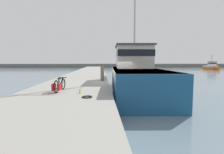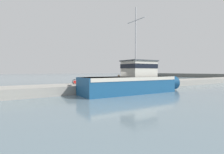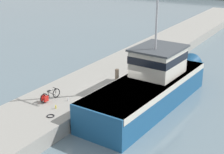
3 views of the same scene
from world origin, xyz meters
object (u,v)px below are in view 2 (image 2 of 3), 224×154
mooring_post (119,79)px  water_bottle_on_curb (86,84)px  bicycle_touring (77,82)px  fishing_boat_main (134,81)px  water_bottle_by_bike (76,84)px

mooring_post → water_bottle_on_curb: (-1.21, -4.11, -0.48)m
bicycle_touring → mooring_post: (2.29, 4.76, 0.27)m
bicycle_touring → water_bottle_on_curb: 1.28m
fishing_boat_main → mooring_post: fishing_boat_main is taller
mooring_post → water_bottle_on_curb: mooring_post is taller
water_bottle_on_curb → bicycle_touring: bearing=-148.7°
mooring_post → water_bottle_by_bike: bearing=-101.7°
bicycle_touring → water_bottle_by_bike: (1.16, -0.66, -0.21)m
fishing_boat_main → water_bottle_on_curb: bearing=-128.7°
bicycle_touring → water_bottle_on_curb: size_ratio=8.22×
mooring_post → water_bottle_by_bike: 5.56m
water_bottle_by_bike → bicycle_touring: bearing=150.6°
bicycle_touring → water_bottle_on_curb: (1.08, 0.66, -0.21)m
water_bottle_on_curb → mooring_post: bearing=73.5°
bicycle_touring → mooring_post: 5.29m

